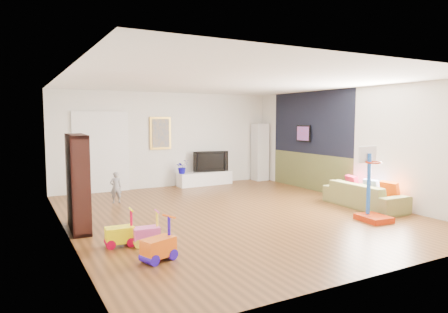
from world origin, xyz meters
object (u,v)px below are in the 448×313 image
basketball_hoop (375,184)px  sofa (364,195)px  bookshelf (78,182)px  media_console (205,178)px

basketball_hoop → sofa: bearing=56.1°
bookshelf → basketball_hoop: 5.48m
basketball_hoop → bookshelf: bearing=162.8°
bookshelf → media_console: bearing=41.4°
bookshelf → sofa: bookshelf is taller
sofa → basketball_hoop: 1.26m
sofa → basketball_hoop: size_ratio=1.32×
sofa → basketball_hoop: basketball_hoop is taller
sofa → basketball_hoop: (-0.75, -0.92, 0.44)m
sofa → basketball_hoop: bearing=143.3°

